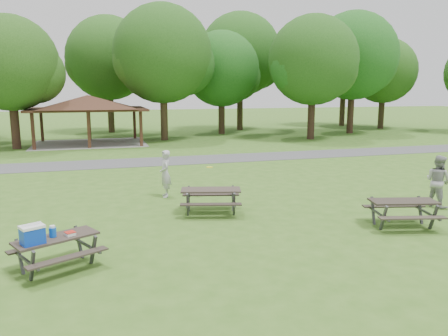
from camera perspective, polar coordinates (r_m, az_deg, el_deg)
ground at (r=12.65m, az=0.80°, el=-9.16°), size 160.00×160.00×0.00m
asphalt_path at (r=25.98m, az=-8.39°, el=0.87°), size 120.00×3.20×0.02m
pavilion at (r=35.41m, az=-17.36°, el=7.96°), size 8.60×7.01×3.76m
tree_row_d at (r=34.37m, az=-26.03°, el=11.87°), size 6.93×6.60×9.27m
tree_row_e at (r=36.94m, az=-7.87°, el=14.18°), size 8.40×8.00×11.02m
tree_row_f at (r=41.61m, az=-0.21°, el=12.53°), size 7.35×7.00×9.55m
tree_row_g at (r=37.85m, az=11.67°, el=13.29°), size 7.77×7.40×10.25m
tree_row_h at (r=43.93m, az=16.63°, el=13.54°), size 8.61×8.20×11.37m
tree_row_i at (r=50.14m, az=20.21°, el=11.61°), size 7.14×6.80×9.52m
tree_deep_b at (r=44.53m, az=-14.72°, el=13.40°), size 8.40×8.00×11.13m
tree_deep_c at (r=45.94m, az=2.25°, el=14.31°), size 8.82×8.40×11.90m
tree_deep_d at (r=52.82m, az=15.54°, el=12.98°), size 8.40×8.00×11.27m
picnic_table_near at (r=11.03m, az=-21.88°, el=-8.81°), size 2.35×2.19×1.30m
picnic_table_middle at (r=14.95m, az=-1.73°, el=-3.52°), size 2.36×2.08×0.88m
picnic_table_far at (r=14.58m, az=22.34°, el=-4.70°), size 2.32×2.03×0.86m
frisbee_in_flight at (r=16.84m, az=-1.90°, el=0.12°), size 0.34×0.34×0.02m
frisbee_thrower at (r=17.30m, az=-7.67°, el=-0.75°), size 0.45×0.68×1.86m
frisbee_catcher at (r=17.49m, az=26.15°, el=-1.55°), size 0.90×1.05×1.89m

